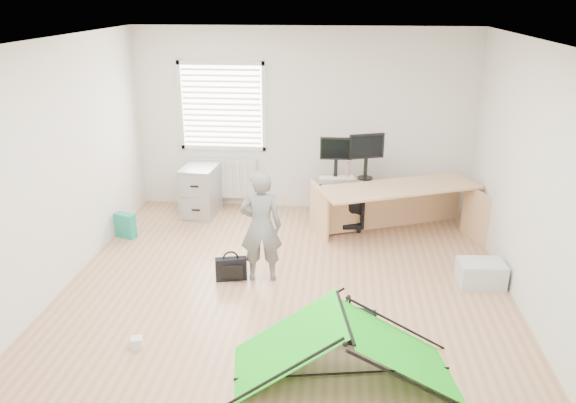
# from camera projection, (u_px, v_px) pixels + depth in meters

# --- Properties ---
(ground) EXTENTS (5.50, 5.50, 0.00)m
(ground) POSITION_uv_depth(u_px,v_px,m) (285.00, 294.00, 6.20)
(ground) COLOR tan
(ground) RESTS_ON ground
(back_wall) EXTENTS (5.00, 0.02, 2.70)m
(back_wall) POSITION_uv_depth(u_px,v_px,m) (303.00, 121.00, 8.29)
(back_wall) COLOR silver
(back_wall) RESTS_ON ground
(window) EXTENTS (1.20, 0.06, 1.20)m
(window) POSITION_uv_depth(u_px,v_px,m) (222.00, 107.00, 8.29)
(window) COLOR silver
(window) RESTS_ON back_wall
(radiator) EXTENTS (1.00, 0.12, 0.60)m
(radiator) POSITION_uv_depth(u_px,v_px,m) (224.00, 178.00, 8.64)
(radiator) COLOR silver
(radiator) RESTS_ON back_wall
(desk) EXTENTS (2.23, 1.46, 0.73)m
(desk) POSITION_uv_depth(u_px,v_px,m) (397.00, 212.00, 7.54)
(desk) COLOR tan
(desk) RESTS_ON ground
(filing_cabinet) EXTENTS (0.53, 0.67, 0.74)m
(filing_cabinet) POSITION_uv_depth(u_px,v_px,m) (201.00, 191.00, 8.33)
(filing_cabinet) COLOR #959799
(filing_cabinet) RESTS_ON ground
(monitor_left) EXTENTS (0.44, 0.10, 0.42)m
(monitor_left) POSITION_uv_depth(u_px,v_px,m) (336.00, 163.00, 7.68)
(monitor_left) COLOR black
(monitor_left) RESTS_ON desk
(monitor_right) EXTENTS (0.50, 0.26, 0.47)m
(monitor_right) POSITION_uv_depth(u_px,v_px,m) (366.00, 162.00, 7.64)
(monitor_right) COLOR black
(monitor_right) RESTS_ON desk
(keyboard) EXTENTS (0.50, 0.25, 0.02)m
(keyboard) POSITION_uv_depth(u_px,v_px,m) (337.00, 178.00, 7.72)
(keyboard) COLOR beige
(keyboard) RESTS_ON desk
(thermos) EXTENTS (0.07, 0.07, 0.22)m
(thermos) POSITION_uv_depth(u_px,v_px,m) (347.00, 170.00, 7.72)
(thermos) COLOR #AC6076
(thermos) RESTS_ON desk
(office_chair) EXTENTS (0.66, 0.67, 0.56)m
(office_chair) POSITION_uv_depth(u_px,v_px,m) (341.00, 208.00, 7.92)
(office_chair) COLOR black
(office_chair) RESTS_ON ground
(person) EXTENTS (0.52, 0.37, 1.32)m
(person) POSITION_uv_depth(u_px,v_px,m) (261.00, 226.00, 6.32)
(person) COLOR slate
(person) RESTS_ON ground
(kite) EXTENTS (2.02, 1.15, 0.59)m
(kite) POSITION_uv_depth(u_px,v_px,m) (344.00, 346.00, 4.79)
(kite) COLOR #13D215
(kite) RESTS_ON ground
(storage_crate) EXTENTS (0.53, 0.39, 0.28)m
(storage_crate) POSITION_uv_depth(u_px,v_px,m) (481.00, 273.00, 6.37)
(storage_crate) COLOR silver
(storage_crate) RESTS_ON ground
(tote_bag) EXTENTS (0.31, 0.22, 0.34)m
(tote_bag) POSITION_uv_depth(u_px,v_px,m) (125.00, 225.00, 7.60)
(tote_bag) COLOR #1D8870
(tote_bag) RESTS_ON ground
(laptop_bag) EXTENTS (0.38, 0.19, 0.27)m
(laptop_bag) POSITION_uv_depth(u_px,v_px,m) (231.00, 269.00, 6.48)
(laptop_bag) COLOR black
(laptop_bag) RESTS_ON ground
(white_box) EXTENTS (0.13, 0.13, 0.11)m
(white_box) POSITION_uv_depth(u_px,v_px,m) (137.00, 343.00, 5.26)
(white_box) COLOR silver
(white_box) RESTS_ON ground
(duffel_bag) EXTENTS (0.57, 0.38, 0.23)m
(duffel_bag) POSITION_uv_depth(u_px,v_px,m) (347.00, 326.00, 5.41)
(duffel_bag) COLOR black
(duffel_bag) RESTS_ON ground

